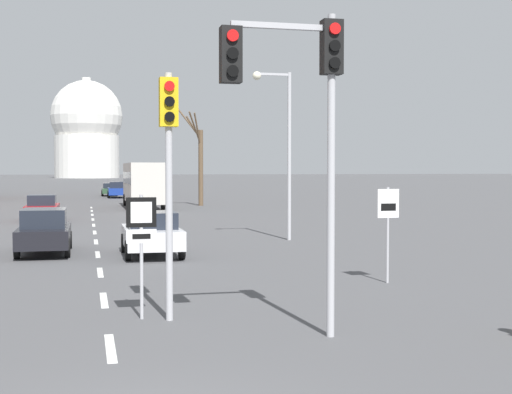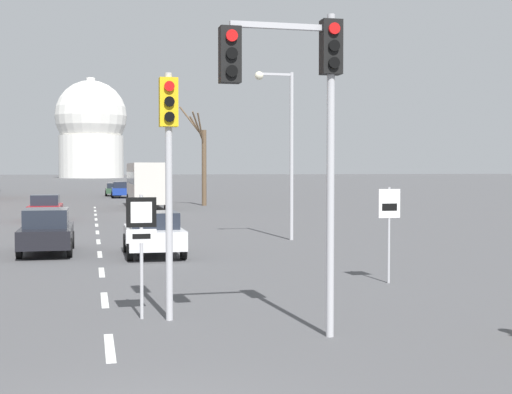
{
  "view_description": "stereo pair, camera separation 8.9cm",
  "coord_description": "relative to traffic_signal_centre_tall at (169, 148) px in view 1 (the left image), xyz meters",
  "views": [
    {
      "loc": [
        -0.37,
        -7.54,
        3.01
      ],
      "look_at": [
        2.99,
        6.53,
        2.44
      ],
      "focal_mm": 50.0,
      "sensor_mm": 36.0,
      "label": 1
    },
    {
      "loc": [
        -0.29,
        -7.56,
        3.01
      ],
      "look_at": [
        2.99,
        6.53,
        2.44
      ],
      "focal_mm": 50.0,
      "sensor_mm": 36.0,
      "label": 2
    }
  ],
  "objects": [
    {
      "name": "lane_stripe_8",
      "position": [
        -1.22,
        34.03,
        -3.42
      ],
      "size": [
        0.16,
        2.0,
        0.01
      ],
      "primitive_type": "cube",
      "color": "silver",
      "rests_on": "ground_plane"
    },
    {
      "name": "lane_stripe_10",
      "position": [
        -1.22,
        43.03,
        -3.42
      ],
      "size": [
        0.16,
        2.0,
        0.01
      ],
      "primitive_type": "cube",
      "color": "silver",
      "rests_on": "ground_plane"
    },
    {
      "name": "street_lamp_right",
      "position": [
        6.48,
        14.95,
        0.97
      ],
      "size": [
        1.68,
        0.36,
        7.09
      ],
      "color": "#B2B2B7",
      "rests_on": "ground_plane"
    },
    {
      "name": "bare_tree_right_near",
      "position": [
        7.5,
        44.05,
        0.32
      ],
      "size": [
        2.13,
        2.62,
        8.22
      ],
      "color": "brown",
      "rests_on": "ground_plane"
    },
    {
      "name": "traffic_signal_near_right",
      "position": [
        2.05,
        -2.05,
        0.93
      ],
      "size": [
        2.18,
        0.34,
        5.75
      ],
      "color": "#B2B2B7",
      "rests_on": "ground_plane"
    },
    {
      "name": "capitol_dome",
      "position": [
        -1.22,
        236.8,
        13.24
      ],
      "size": [
        24.23,
        24.23,
        34.22
      ],
      "color": "silver",
      "rests_on": "ground_plane"
    },
    {
      "name": "lane_stripe_9",
      "position": [
        -1.22,
        38.53,
        -3.42
      ],
      "size": [
        0.16,
        2.0,
        0.01
      ],
      "primitive_type": "cube",
      "color": "silver",
      "rests_on": "ground_plane"
    },
    {
      "name": "route_sign_post",
      "position": [
        -0.53,
        0.25,
        -1.72
      ],
      "size": [
        0.6,
        0.08,
        2.5
      ],
      "color": "#B2B2B7",
      "rests_on": "ground_plane"
    },
    {
      "name": "sedan_distant_centre",
      "position": [
        -4.1,
        29.26,
        -2.64
      ],
      "size": [
        1.89,
        4.53,
        1.52
      ],
      "color": "maroon",
      "rests_on": "ground_plane"
    },
    {
      "name": "sedan_near_right",
      "position": [
        1.54,
        62.13,
        -2.58
      ],
      "size": [
        1.88,
        4.46,
        1.69
      ],
      "color": "navy",
      "rests_on": "ground_plane"
    },
    {
      "name": "lane_stripe_0",
      "position": [
        -1.22,
        -1.97,
        -3.42
      ],
      "size": [
        0.16,
        2.0,
        0.01
      ],
      "primitive_type": "cube",
      "color": "silver",
      "rests_on": "ground_plane"
    },
    {
      "name": "lane_stripe_7",
      "position": [
        -1.22,
        29.53,
        -3.42
      ],
      "size": [
        0.16,
        2.0,
        0.01
      ],
      "primitive_type": "cube",
      "color": "silver",
      "rests_on": "ground_plane"
    },
    {
      "name": "lane_stripe_4",
      "position": [
        -1.22,
        16.03,
        -3.42
      ],
      "size": [
        0.16,
        2.0,
        0.01
      ],
      "primitive_type": "cube",
      "color": "silver",
      "rests_on": "ground_plane"
    },
    {
      "name": "sedan_far_left",
      "position": [
        0.6,
        10.68,
        -2.63
      ],
      "size": [
        1.95,
        4.06,
        1.54
      ],
      "color": "silver",
      "rests_on": "ground_plane"
    },
    {
      "name": "sedan_mid_centre",
      "position": [
        0.94,
        67.67,
        -2.69
      ],
      "size": [
        1.72,
        4.32,
        1.46
      ],
      "color": "#2D4C33",
      "rests_on": "ground_plane"
    },
    {
      "name": "traffic_signal_centre_tall",
      "position": [
        0.0,
        0.0,
        0.0
      ],
      "size": [
        0.36,
        0.34,
        4.91
      ],
      "color": "#B2B2B7",
      "rests_on": "ground_plane"
    },
    {
      "name": "lane_stripe_1",
      "position": [
        -1.22,
        2.53,
        -3.42
      ],
      "size": [
        0.16,
        2.0,
        0.01
      ],
      "primitive_type": "cube",
      "color": "silver",
      "rests_on": "ground_plane"
    },
    {
      "name": "sedan_near_left",
      "position": [
        -3.05,
        12.23,
        -2.61
      ],
      "size": [
        1.82,
        4.59,
        1.61
      ],
      "color": "black",
      "rests_on": "ground_plane"
    },
    {
      "name": "sedan_far_right",
      "position": [
        3.36,
        71.04,
        -2.64
      ],
      "size": [
        1.78,
        3.9,
        1.55
      ],
      "color": "#B7B7BC",
      "rests_on": "ground_plane"
    },
    {
      "name": "speed_limit_sign",
      "position": [
        6.15,
        3.33,
        -1.71
      ],
      "size": [
        0.6,
        0.08,
        2.54
      ],
      "color": "#B2B2B7",
      "rests_on": "ground_plane"
    },
    {
      "name": "lane_stripe_2",
      "position": [
        -1.22,
        7.03,
        -3.42
      ],
      "size": [
        0.16,
        2.0,
        0.01
      ],
      "primitive_type": "cube",
      "color": "silver",
      "rests_on": "ground_plane"
    },
    {
      "name": "lane_stripe_5",
      "position": [
        -1.22,
        20.53,
        -3.42
      ],
      "size": [
        0.16,
        2.0,
        0.01
      ],
      "primitive_type": "cube",
      "color": "silver",
      "rests_on": "ground_plane"
    },
    {
      "name": "city_bus",
      "position": [
        2.72,
        41.79,
        -1.38
      ],
      "size": [
        2.66,
        10.8,
        3.48
      ],
      "color": "beige",
      "rests_on": "ground_plane"
    },
    {
      "name": "lane_stripe_6",
      "position": [
        -1.22,
        25.03,
        -3.42
      ],
      "size": [
        0.16,
        2.0,
        0.01
      ],
      "primitive_type": "cube",
      "color": "silver",
      "rests_on": "ground_plane"
    },
    {
      "name": "lane_stripe_3",
      "position": [
        -1.22,
        11.53,
        -3.42
      ],
      "size": [
        0.16,
        2.0,
        0.01
      ],
      "primitive_type": "cube",
      "color": "silver",
      "rests_on": "ground_plane"
    }
  ]
}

